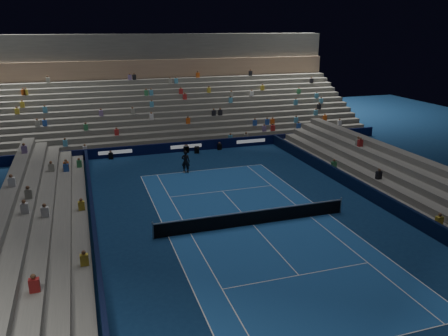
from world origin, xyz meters
TOP-DOWN VIEW (x-y plane):
  - ground at (0.00, 0.00)m, footprint 90.00×90.00m
  - court_surface at (0.00, 0.00)m, footprint 10.97×23.77m
  - sponsor_barrier_far at (0.00, 18.50)m, footprint 44.00×0.25m
  - sponsor_barrier_east at (9.70, 0.00)m, footprint 0.25×37.00m
  - sponsor_barrier_west at (-9.70, 0.00)m, footprint 0.25×37.00m
  - grandstand_main at (0.00, 27.90)m, footprint 44.00×15.20m
  - grandstand_east at (13.17, 0.00)m, footprint 5.00×37.00m
  - grandstand_west at (-13.17, 0.00)m, footprint 5.00×37.00m
  - tennis_net at (0.00, 0.00)m, footprint 12.90×0.10m
  - tennis_player at (-1.61, 11.76)m, footprint 0.85×0.72m
  - broadcast_camera at (0.90, 17.57)m, footprint 0.62×0.99m

SIDE VIEW (x-z plane):
  - ground at x=0.00m, z-range 0.00..0.00m
  - court_surface at x=0.00m, z-range 0.00..0.01m
  - broadcast_camera at x=0.90m, z-range 0.01..0.63m
  - sponsor_barrier_far at x=0.00m, z-range 0.00..1.00m
  - sponsor_barrier_east at x=9.70m, z-range 0.00..1.00m
  - sponsor_barrier_west at x=-9.70m, z-range 0.00..1.00m
  - tennis_net at x=0.00m, z-range -0.05..1.05m
  - grandstand_east at x=13.17m, z-range -0.33..2.17m
  - grandstand_west at x=-13.17m, z-range -0.33..2.17m
  - tennis_player at x=-1.61m, z-range 0.00..1.99m
  - grandstand_main at x=0.00m, z-range -2.22..8.98m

